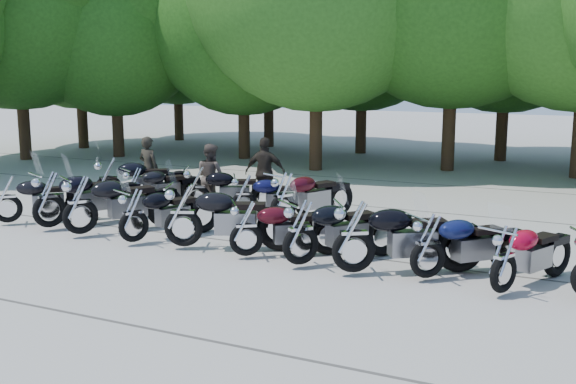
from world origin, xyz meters
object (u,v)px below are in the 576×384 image
at_px(motorcycle_13, 135,187).
at_px(motorcycle_14, 197,187).
at_px(rider_2, 265,173).
at_px(motorcycle_8, 428,244).
at_px(rider_0, 149,168).
at_px(motorcycle_7, 354,234).
at_px(motorcycle_12, 108,179).
at_px(motorcycle_6, 301,230).
at_px(motorcycle_2, 80,203).
at_px(motorcycle_16, 283,197).
at_px(motorcycle_1, 49,198).
at_px(motorcycle_4, 183,213).
at_px(motorcycle_0, 7,198).
at_px(motorcycle_5, 246,227).
at_px(motorcycle_3, 133,214).
at_px(rider_1, 211,177).
at_px(motorcycle_9, 504,257).
at_px(motorcycle_15, 244,195).

distance_m(motorcycle_13, motorcycle_14, 1.62).
bearing_deg(rider_2, motorcycle_8, 128.38).
bearing_deg(rider_0, motorcycle_7, 157.02).
bearing_deg(motorcycle_12, motorcycle_6, -152.78).
xyz_separation_m(motorcycle_2, motorcycle_16, (3.34, 2.59, -0.04)).
bearing_deg(motorcycle_1, rider_2, -99.70).
bearing_deg(motorcycle_12, motorcycle_4, -162.99).
bearing_deg(motorcycle_0, motorcycle_5, -135.08).
distance_m(motorcycle_7, motorcycle_13, 7.16).
bearing_deg(motorcycle_4, motorcycle_0, 65.98).
xyz_separation_m(motorcycle_2, motorcycle_5, (3.84, 0.03, -0.12)).
bearing_deg(rider_0, motorcycle_3, 129.67).
bearing_deg(motorcycle_7, rider_1, 20.95).
xyz_separation_m(motorcycle_9, motorcycle_16, (-4.99, 2.70, 0.07)).
bearing_deg(rider_1, motorcycle_1, 80.09).
distance_m(motorcycle_0, motorcycle_8, 9.35).
xyz_separation_m(motorcycle_0, rider_1, (3.14, 3.41, 0.19)).
distance_m(motorcycle_3, motorcycle_9, 6.96).
height_order(motorcycle_9, rider_0, rider_0).
relative_size(motorcycle_8, motorcycle_14, 0.97).
bearing_deg(motorcycle_16, motorcycle_13, 23.85).
bearing_deg(rider_2, motorcycle_15, 86.48).
bearing_deg(motorcycle_16, motorcycle_0, 47.83).
bearing_deg(motorcycle_14, motorcycle_3, 163.16).
xyz_separation_m(motorcycle_1, rider_1, (1.93, 3.39, 0.10)).
height_order(motorcycle_2, motorcycle_4, motorcycle_2).
bearing_deg(motorcycle_7, rider_0, 27.72).
relative_size(motorcycle_2, motorcycle_16, 1.06).
xyz_separation_m(motorcycle_3, motorcycle_14, (-0.45, 2.94, 0.02)).
relative_size(motorcycle_12, motorcycle_13, 1.17).
bearing_deg(motorcycle_6, motorcycle_1, 35.35).
relative_size(motorcycle_4, motorcycle_5, 1.19).
bearing_deg(motorcycle_2, motorcycle_9, -148.49).
relative_size(motorcycle_9, motorcycle_12, 0.88).
distance_m(motorcycle_0, rider_0, 3.91).
relative_size(motorcycle_1, motorcycle_5, 1.19).
height_order(motorcycle_1, motorcycle_5, motorcycle_1).
bearing_deg(motorcycle_14, motorcycle_15, -119.16).
height_order(motorcycle_13, rider_2, rider_2).
bearing_deg(rider_1, motorcycle_6, 157.90).
relative_size(motorcycle_3, rider_2, 1.26).
xyz_separation_m(motorcycle_3, motorcycle_13, (-2.04, 2.64, -0.03)).
height_order(motorcycle_4, rider_1, rider_1).
bearing_deg(motorcycle_15, motorcycle_8, -150.51).
relative_size(motorcycle_0, rider_2, 1.25).
relative_size(motorcycle_0, motorcycle_14, 0.96).
bearing_deg(rider_0, motorcycle_12, 77.42).
bearing_deg(motorcycle_5, motorcycle_9, -128.29).
bearing_deg(rider_0, motorcycle_16, 170.21).
distance_m(motorcycle_7, motorcycle_15, 4.73).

